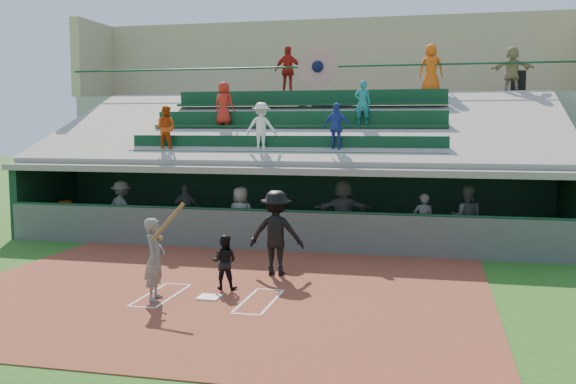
% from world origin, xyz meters
% --- Properties ---
extents(ground, '(100.00, 100.00, 0.00)m').
position_xyz_m(ground, '(0.00, 0.00, 0.00)').
color(ground, '#215217').
rests_on(ground, ground).
extents(dirt_slab, '(11.00, 9.00, 0.02)m').
position_xyz_m(dirt_slab, '(0.00, 0.50, 0.01)').
color(dirt_slab, brown).
rests_on(dirt_slab, ground).
extents(home_plate, '(0.43, 0.43, 0.03)m').
position_xyz_m(home_plate, '(0.00, 0.00, 0.04)').
color(home_plate, silver).
rests_on(home_plate, dirt_slab).
extents(batters_box_chalk, '(2.65, 1.85, 0.01)m').
position_xyz_m(batters_box_chalk, '(0.00, 0.00, 0.02)').
color(batters_box_chalk, white).
rests_on(batters_box_chalk, dirt_slab).
extents(dugout_floor, '(16.00, 3.50, 0.04)m').
position_xyz_m(dugout_floor, '(0.00, 6.75, 0.02)').
color(dugout_floor, gray).
rests_on(dugout_floor, ground).
extents(concourse_slab, '(20.00, 3.00, 4.60)m').
position_xyz_m(concourse_slab, '(0.00, 13.50, 2.30)').
color(concourse_slab, '#9A978C').
rests_on(concourse_slab, ground).
extents(grandstand, '(20.40, 10.40, 7.80)m').
position_xyz_m(grandstand, '(-0.01, 10.51, 2.26)').
color(grandstand, '#525751').
rests_on(grandstand, ground).
extents(batter_at_plate, '(0.87, 0.75, 1.95)m').
position_xyz_m(batter_at_plate, '(-0.97, -0.37, 0.84)').
color(batter_at_plate, '#595B56').
rests_on(batter_at_plate, dirt_slab).
extents(catcher, '(0.57, 0.45, 1.14)m').
position_xyz_m(catcher, '(0.07, 0.75, 0.59)').
color(catcher, black).
rests_on(catcher, dirt_slab).
extents(home_umpire, '(1.28, 0.77, 1.94)m').
position_xyz_m(home_umpire, '(0.82, 2.26, 0.99)').
color(home_umpire, black).
rests_on(home_umpire, dirt_slab).
extents(dugout_bench, '(15.28, 0.61, 0.46)m').
position_xyz_m(dugout_bench, '(0.24, 7.94, 0.27)').
color(dugout_bench, brown).
rests_on(dugout_bench, dugout_floor).
extents(white_table, '(0.74, 0.57, 0.63)m').
position_xyz_m(white_table, '(-6.96, 6.06, 0.36)').
color(white_table, white).
rests_on(white_table, dugout_floor).
extents(water_cooler, '(0.41, 0.41, 0.41)m').
position_xyz_m(water_cooler, '(-6.91, 6.01, 0.88)').
color(water_cooler, '#C7430B').
rests_on(water_cooler, white_table).
extents(dugout_player_a, '(1.27, 1.02, 1.72)m').
position_xyz_m(dugout_player_a, '(-4.98, 6.03, 0.90)').
color(dugout_player_a, '#60635E').
rests_on(dugout_player_a, dugout_floor).
extents(dugout_player_b, '(0.97, 0.45, 1.61)m').
position_xyz_m(dugout_player_b, '(-3.04, 6.42, 0.85)').
color(dugout_player_b, '#50534E').
rests_on(dugout_player_b, dugout_floor).
extents(dugout_player_c, '(0.89, 0.65, 1.68)m').
position_xyz_m(dugout_player_c, '(-1.00, 5.40, 0.88)').
color(dugout_player_c, '#5F615B').
rests_on(dugout_player_c, dugout_floor).
extents(dugout_player_d, '(1.79, 0.81, 1.86)m').
position_xyz_m(dugout_player_d, '(1.77, 6.43, 0.97)').
color(dugout_player_d, '#5E605B').
rests_on(dugout_player_d, dugout_floor).
extents(dugout_player_e, '(0.62, 0.46, 1.56)m').
position_xyz_m(dugout_player_e, '(4.04, 5.87, 0.82)').
color(dugout_player_e, '#5B5D58').
rests_on(dugout_player_e, dugout_floor).
extents(dugout_player_f, '(0.90, 0.73, 1.74)m').
position_xyz_m(dugout_player_f, '(5.19, 6.31, 0.91)').
color(dugout_player_f, '#5A5D58').
rests_on(dugout_player_f, dugout_floor).
extents(trash_bin, '(0.53, 0.53, 0.80)m').
position_xyz_m(trash_bin, '(7.20, 13.08, 5.00)').
color(trash_bin, black).
rests_on(trash_bin, concourse_slab).
extents(concourse_staff_a, '(1.12, 0.56, 1.85)m').
position_xyz_m(concourse_staff_a, '(-1.23, 12.45, 5.53)').
color(concourse_staff_a, '#AA1F13').
rests_on(concourse_staff_a, concourse_slab).
extents(concourse_staff_b, '(0.86, 0.58, 1.73)m').
position_xyz_m(concourse_staff_b, '(4.11, 12.10, 5.47)').
color(concourse_staff_b, '#E7520D').
rests_on(concourse_staff_b, concourse_slab).
extents(concourse_staff_c, '(1.51, 0.61, 1.59)m').
position_xyz_m(concourse_staff_c, '(6.89, 12.23, 5.39)').
color(concourse_staff_c, tan).
rests_on(concourse_staff_c, concourse_slab).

